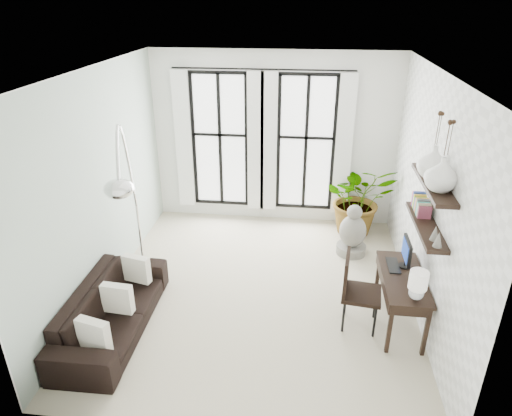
% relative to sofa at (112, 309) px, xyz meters
% --- Properties ---
extents(floor, '(5.00, 5.00, 0.00)m').
position_rel_sofa_xyz_m(floor, '(1.80, 1.08, -0.32)').
color(floor, beige).
rests_on(floor, ground).
extents(ceiling, '(5.00, 5.00, 0.00)m').
position_rel_sofa_xyz_m(ceiling, '(1.80, 1.08, 2.88)').
color(ceiling, white).
rests_on(ceiling, wall_back).
extents(wall_left, '(0.00, 5.00, 5.00)m').
position_rel_sofa_xyz_m(wall_left, '(-0.45, 1.08, 1.28)').
color(wall_left, '#A7BAAB').
rests_on(wall_left, floor).
extents(wall_right, '(0.00, 5.00, 5.00)m').
position_rel_sofa_xyz_m(wall_right, '(4.05, 1.08, 1.28)').
color(wall_right, white).
rests_on(wall_right, floor).
extents(wall_back, '(4.50, 0.00, 4.50)m').
position_rel_sofa_xyz_m(wall_back, '(1.80, 3.58, 1.28)').
color(wall_back, white).
rests_on(wall_back, floor).
extents(windows, '(3.26, 0.13, 2.65)m').
position_rel_sofa_xyz_m(windows, '(1.60, 3.51, 1.24)').
color(windows, white).
rests_on(windows, wall_back).
extents(wall_shelves, '(0.25, 1.30, 0.60)m').
position_rel_sofa_xyz_m(wall_shelves, '(3.91, 0.60, 1.41)').
color(wall_shelves, black).
rests_on(wall_shelves, wall_right).
extents(sofa, '(0.88, 2.20, 0.64)m').
position_rel_sofa_xyz_m(sofa, '(0.00, 0.00, 0.00)').
color(sofa, black).
rests_on(sofa, floor).
extents(throw_pillows, '(0.40, 1.52, 0.40)m').
position_rel_sofa_xyz_m(throw_pillows, '(0.10, 0.00, 0.18)').
color(throw_pillows, silver).
rests_on(throw_pillows, sofa).
extents(plant, '(1.38, 1.24, 1.37)m').
position_rel_sofa_xyz_m(plant, '(3.40, 3.16, 0.36)').
color(plant, '#2D7228').
rests_on(plant, floor).
extents(desk, '(0.54, 1.27, 1.14)m').
position_rel_sofa_xyz_m(desk, '(3.75, 0.51, 0.39)').
color(desk, black).
rests_on(desk, floor).
extents(desk_chair, '(0.56, 0.56, 1.05)m').
position_rel_sofa_xyz_m(desk_chair, '(3.14, 0.49, 0.28)').
color(desk_chair, black).
rests_on(desk_chair, floor).
extents(arc_lamp, '(0.77, 1.75, 2.62)m').
position_rel_sofa_xyz_m(arc_lamp, '(0.10, 0.73, 1.70)').
color(arc_lamp, silver).
rests_on(arc_lamp, floor).
extents(buddha, '(0.50, 0.50, 0.90)m').
position_rel_sofa_xyz_m(buddha, '(3.26, 2.36, 0.06)').
color(buddha, gray).
rests_on(buddha, floor).
extents(vase_a, '(0.37, 0.37, 0.38)m').
position_rel_sofa_xyz_m(vase_a, '(3.91, 0.31, 1.95)').
color(vase_a, white).
rests_on(vase_a, shelf_upper).
extents(vase_b, '(0.37, 0.37, 0.38)m').
position_rel_sofa_xyz_m(vase_b, '(3.91, 0.71, 1.95)').
color(vase_b, white).
rests_on(vase_b, shelf_upper).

